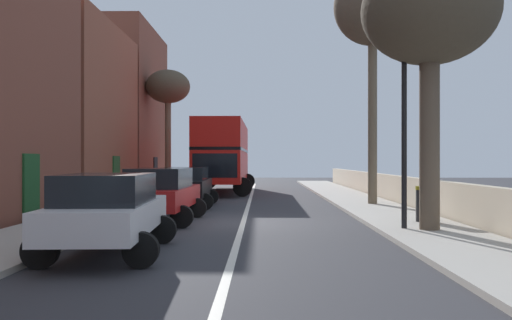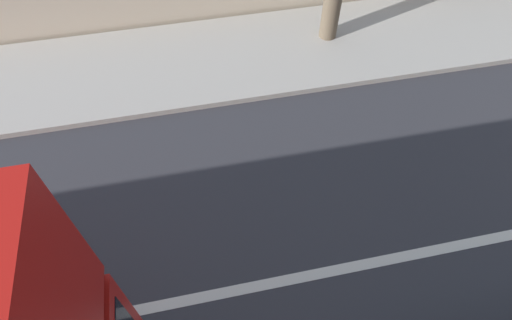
{
  "view_description": "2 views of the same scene",
  "coord_description": "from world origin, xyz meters",
  "px_view_note": "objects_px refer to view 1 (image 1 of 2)",
  "views": [
    {
      "loc": [
        0.57,
        -16.34,
        1.91
      ],
      "look_at": [
        0.3,
        8.51,
        1.91
      ],
      "focal_mm": 37.83,
      "sensor_mm": 36.0,
      "label": 1
    },
    {
      "loc": [
        -2.15,
        8.89,
        6.05
      ],
      "look_at": [
        1.46,
        8.15,
        1.04
      ],
      "focal_mm": 30.2,
      "sensor_mm": 36.0,
      "label": 2
    }
  ],
  "objects_px": {
    "street_tree_right_3": "(373,10)",
    "parked_car_black_left_4": "(186,184)",
    "lamppost_right": "(404,88)",
    "parked_car_red_left_2": "(161,192)",
    "street_tree_right_1": "(429,15)",
    "litter_bin_right": "(425,204)",
    "double_decker_bus": "(224,152)",
    "parked_car_white_left_1": "(108,209)",
    "street_tree_left_2": "(168,89)"
  },
  "relations": [
    {
      "from": "parked_car_red_left_2",
      "to": "litter_bin_right",
      "type": "relative_size",
      "value": 4.48
    },
    {
      "from": "parked_car_white_left_1",
      "to": "double_decker_bus",
      "type": "bearing_deg",
      "value": 87.85
    },
    {
      "from": "street_tree_right_3",
      "to": "parked_car_black_left_4",
      "type": "bearing_deg",
      "value": -176.65
    },
    {
      "from": "parked_car_red_left_2",
      "to": "street_tree_left_2",
      "type": "bearing_deg",
      "value": 99.2
    },
    {
      "from": "parked_car_black_left_4",
      "to": "litter_bin_right",
      "type": "distance_m",
      "value": 9.88
    },
    {
      "from": "street_tree_right_1",
      "to": "lamppost_right",
      "type": "height_order",
      "value": "street_tree_right_1"
    },
    {
      "from": "street_tree_right_1",
      "to": "street_tree_left_2",
      "type": "xyz_separation_m",
      "value": [
        -10.06,
        18.98,
        0.59
      ]
    },
    {
      "from": "street_tree_right_3",
      "to": "lamppost_right",
      "type": "bearing_deg",
      "value": -95.81
    },
    {
      "from": "parked_car_white_left_1",
      "to": "street_tree_right_1",
      "type": "height_order",
      "value": "street_tree_right_1"
    },
    {
      "from": "parked_car_white_left_1",
      "to": "lamppost_right",
      "type": "relative_size",
      "value": 0.72
    },
    {
      "from": "street_tree_right_3",
      "to": "lamppost_right",
      "type": "relative_size",
      "value": 1.53
    },
    {
      "from": "street_tree_left_2",
      "to": "street_tree_right_3",
      "type": "height_order",
      "value": "street_tree_right_3"
    },
    {
      "from": "street_tree_right_1",
      "to": "street_tree_right_3",
      "type": "bearing_deg",
      "value": 88.41
    },
    {
      "from": "double_decker_bus",
      "to": "parked_car_red_left_2",
      "type": "bearing_deg",
      "value": -92.95
    },
    {
      "from": "double_decker_bus",
      "to": "lamppost_right",
      "type": "relative_size",
      "value": 1.82
    },
    {
      "from": "street_tree_right_3",
      "to": "street_tree_right_1",
      "type": "bearing_deg",
      "value": -91.59
    },
    {
      "from": "parked_car_red_left_2",
      "to": "street_tree_right_3",
      "type": "height_order",
      "value": "street_tree_right_3"
    },
    {
      "from": "parked_car_white_left_1",
      "to": "parked_car_red_left_2",
      "type": "relative_size",
      "value": 0.99
    },
    {
      "from": "parked_car_black_left_4",
      "to": "street_tree_right_3",
      "type": "height_order",
      "value": "street_tree_right_3"
    },
    {
      "from": "parked_car_black_left_4",
      "to": "street_tree_right_3",
      "type": "relative_size",
      "value": 0.46
    },
    {
      "from": "double_decker_bus",
      "to": "parked_car_black_left_4",
      "type": "xyz_separation_m",
      "value": [
        -0.8,
        -10.23,
        -1.43
      ]
    },
    {
      "from": "street_tree_right_1",
      "to": "parked_car_black_left_4",
      "type": "bearing_deg",
      "value": 133.42
    },
    {
      "from": "parked_car_black_left_4",
      "to": "litter_bin_right",
      "type": "relative_size",
      "value": 4.35
    },
    {
      "from": "street_tree_right_3",
      "to": "lamppost_right",
      "type": "xyz_separation_m",
      "value": [
        -0.81,
        -8.0,
        -4.26
      ]
    },
    {
      "from": "street_tree_left_2",
      "to": "parked_car_white_left_1",
      "type": "bearing_deg",
      "value": -83.1
    },
    {
      "from": "street_tree_right_1",
      "to": "street_tree_right_3",
      "type": "height_order",
      "value": "street_tree_right_3"
    },
    {
      "from": "parked_car_red_left_2",
      "to": "street_tree_right_3",
      "type": "distance_m",
      "value": 11.93
    },
    {
      "from": "street_tree_left_2",
      "to": "street_tree_right_3",
      "type": "distance_m",
      "value": 14.98
    },
    {
      "from": "parked_car_black_left_4",
      "to": "litter_bin_right",
      "type": "height_order",
      "value": "parked_car_black_left_4"
    },
    {
      "from": "parked_car_white_left_1",
      "to": "litter_bin_right",
      "type": "bearing_deg",
      "value": 32.3
    },
    {
      "from": "parked_car_black_left_4",
      "to": "litter_bin_right",
      "type": "xyz_separation_m",
      "value": [
        7.8,
        -6.05,
        -0.29
      ]
    },
    {
      "from": "street_tree_right_1",
      "to": "street_tree_left_2",
      "type": "distance_m",
      "value": 21.49
    },
    {
      "from": "lamppost_right",
      "to": "litter_bin_right",
      "type": "relative_size",
      "value": 6.15
    },
    {
      "from": "parked_car_black_left_4",
      "to": "street_tree_right_1",
      "type": "height_order",
      "value": "street_tree_right_1"
    },
    {
      "from": "street_tree_right_1",
      "to": "double_decker_bus",
      "type": "bearing_deg",
      "value": 110.06
    },
    {
      "from": "double_decker_bus",
      "to": "parked_car_black_left_4",
      "type": "bearing_deg",
      "value": -94.47
    },
    {
      "from": "parked_car_black_left_4",
      "to": "lamppost_right",
      "type": "bearing_deg",
      "value": -48.01
    },
    {
      "from": "street_tree_right_3",
      "to": "street_tree_left_2",
      "type": "bearing_deg",
      "value": 133.8
    },
    {
      "from": "parked_car_white_left_1",
      "to": "parked_car_black_left_4",
      "type": "distance_m",
      "value": 10.98
    },
    {
      "from": "street_tree_right_3",
      "to": "parked_car_red_left_2",
      "type": "bearing_deg",
      "value": -142.74
    },
    {
      "from": "street_tree_left_2",
      "to": "lamppost_right",
      "type": "bearing_deg",
      "value": -63.16
    },
    {
      "from": "double_decker_bus",
      "to": "parked_car_white_left_1",
      "type": "distance_m",
      "value": 21.28
    },
    {
      "from": "parked_car_black_left_4",
      "to": "street_tree_right_1",
      "type": "xyz_separation_m",
      "value": [
        7.38,
        -7.8,
        4.72
      ]
    },
    {
      "from": "parked_car_white_left_1",
      "to": "street_tree_left_2",
      "type": "bearing_deg",
      "value": 96.9
    },
    {
      "from": "street_tree_right_3",
      "to": "litter_bin_right",
      "type": "height_order",
      "value": "street_tree_right_3"
    },
    {
      "from": "double_decker_bus",
      "to": "street_tree_right_1",
      "type": "bearing_deg",
      "value": -69.94
    },
    {
      "from": "parked_car_white_left_1",
      "to": "street_tree_right_3",
      "type": "xyz_separation_m",
      "value": [
        7.61,
        11.43,
        7.14
      ]
    },
    {
      "from": "street_tree_right_1",
      "to": "litter_bin_right",
      "type": "bearing_deg",
      "value": 76.64
    },
    {
      "from": "parked_car_red_left_2",
      "to": "parked_car_black_left_4",
      "type": "distance_m",
      "value": 5.35
    },
    {
      "from": "parked_car_red_left_2",
      "to": "parked_car_black_left_4",
      "type": "relative_size",
      "value": 1.03
    }
  ]
}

